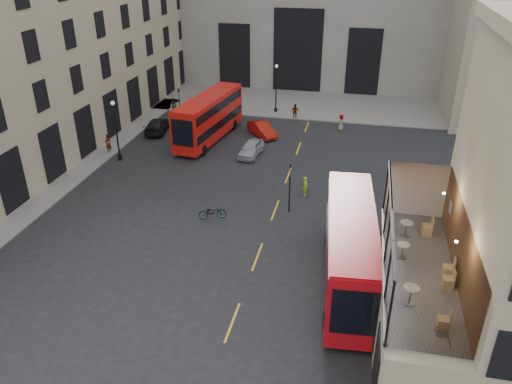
% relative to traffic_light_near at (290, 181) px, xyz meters
% --- Properties ---
extents(ground, '(140.00, 140.00, 0.00)m').
position_rel_traffic_light_near_xyz_m(ground, '(1.00, -12.00, -2.42)').
color(ground, black).
rests_on(ground, ground).
extents(host_frontage, '(3.00, 11.00, 4.50)m').
position_rel_traffic_light_near_xyz_m(host_frontage, '(7.50, -12.00, -0.17)').
color(host_frontage, tan).
rests_on(host_frontage, ground).
extents(cafe_floor, '(3.00, 10.00, 0.10)m').
position_rel_traffic_light_near_xyz_m(cafe_floor, '(7.50, -12.00, 2.12)').
color(cafe_floor, slate).
rests_on(cafe_floor, host_frontage).
extents(building_left, '(14.60, 50.60, 22.00)m').
position_rel_traffic_light_near_xyz_m(building_left, '(-25.96, 8.00, 8.96)').
color(building_left, tan).
rests_on(building_left, ground).
extents(gateway, '(35.00, 10.60, 18.00)m').
position_rel_traffic_light_near_xyz_m(gateway, '(-4.00, 35.99, 6.96)').
color(gateway, '#9C9891').
rests_on(gateway, ground).
extents(pavement_far, '(40.00, 12.00, 0.12)m').
position_rel_traffic_light_near_xyz_m(pavement_far, '(-5.00, 26.00, -2.36)').
color(pavement_far, slate).
rests_on(pavement_far, ground).
extents(pavement_left, '(8.00, 48.00, 0.12)m').
position_rel_traffic_light_near_xyz_m(pavement_left, '(-21.00, -0.00, -2.36)').
color(pavement_left, slate).
rests_on(pavement_left, ground).
extents(traffic_light_near, '(0.16, 0.20, 3.80)m').
position_rel_traffic_light_near_xyz_m(traffic_light_near, '(0.00, 0.00, 0.00)').
color(traffic_light_near, black).
rests_on(traffic_light_near, ground).
extents(traffic_light_far, '(0.16, 0.20, 3.80)m').
position_rel_traffic_light_near_xyz_m(traffic_light_far, '(-14.00, 16.00, 0.00)').
color(traffic_light_far, black).
rests_on(traffic_light_far, ground).
extents(street_lamp_a, '(0.36, 0.36, 5.33)m').
position_rel_traffic_light_near_xyz_m(street_lamp_a, '(-16.00, 6.00, -0.03)').
color(street_lamp_a, black).
rests_on(street_lamp_a, ground).
extents(street_lamp_b, '(0.36, 0.36, 5.33)m').
position_rel_traffic_light_near_xyz_m(street_lamp_b, '(-5.00, 22.00, -0.03)').
color(street_lamp_b, black).
rests_on(street_lamp_b, ground).
extents(bus_near, '(3.41, 11.28, 4.44)m').
position_rel_traffic_light_near_xyz_m(bus_near, '(4.50, -7.52, 0.07)').
color(bus_near, red).
rests_on(bus_near, ground).
extents(bus_far, '(3.87, 10.97, 4.29)m').
position_rel_traffic_light_near_xyz_m(bus_far, '(-9.71, 12.42, -0.02)').
color(bus_far, red).
rests_on(bus_far, ground).
extents(car_a, '(1.95, 3.98, 1.31)m').
position_rel_traffic_light_near_xyz_m(car_a, '(-4.95, 9.43, -1.77)').
color(car_a, '#A2A5AA').
rests_on(car_a, ground).
extents(car_b, '(3.65, 4.04, 1.34)m').
position_rel_traffic_light_near_xyz_m(car_b, '(-5.00, 14.52, -1.76)').
color(car_b, '#A5130A').
rests_on(car_b, ground).
extents(car_c, '(2.40, 4.82, 1.35)m').
position_rel_traffic_light_near_xyz_m(car_c, '(-15.44, 13.40, -1.75)').
color(car_c, black).
rests_on(car_c, ground).
extents(bicycle, '(2.01, 1.28, 1.00)m').
position_rel_traffic_light_near_xyz_m(bicycle, '(-5.06, -2.07, -1.93)').
color(bicycle, gray).
rests_on(bicycle, ground).
extents(cyclist, '(0.37, 0.56, 1.53)m').
position_rel_traffic_light_near_xyz_m(cyclist, '(0.79, 2.78, -1.66)').
color(cyclist, '#ABD816').
rests_on(cyclist, ground).
extents(pedestrian_a, '(1.01, 0.82, 1.96)m').
position_rel_traffic_light_near_xyz_m(pedestrian_a, '(-15.63, 18.47, -1.45)').
color(pedestrian_a, gray).
rests_on(pedestrian_a, ground).
extents(pedestrian_b, '(1.09, 1.32, 1.78)m').
position_rel_traffic_light_near_xyz_m(pedestrian_b, '(-10.52, 17.81, -1.54)').
color(pedestrian_b, gray).
rests_on(pedestrian_b, ground).
extents(pedestrian_c, '(0.97, 0.43, 1.64)m').
position_rel_traffic_light_near_xyz_m(pedestrian_c, '(-2.57, 20.25, -1.61)').
color(pedestrian_c, gray).
rests_on(pedestrian_c, ground).
extents(pedestrian_d, '(0.64, 0.88, 1.65)m').
position_rel_traffic_light_near_xyz_m(pedestrian_d, '(2.46, 17.72, -1.60)').
color(pedestrian_d, gray).
rests_on(pedestrian_d, ground).
extents(pedestrian_e, '(0.58, 0.74, 1.77)m').
position_rel_traffic_light_near_xyz_m(pedestrian_e, '(-17.67, 7.23, -1.54)').
color(pedestrian_e, gray).
rests_on(pedestrian_e, ground).
extents(cafe_table_near, '(0.64, 0.64, 0.80)m').
position_rel_traffic_light_near_xyz_m(cafe_table_near, '(6.96, -14.39, 2.71)').
color(cafe_table_near, beige).
rests_on(cafe_table_near, cafe_floor).
extents(cafe_table_mid, '(0.57, 0.57, 0.71)m').
position_rel_traffic_light_near_xyz_m(cafe_table_mid, '(6.81, -11.16, 2.64)').
color(cafe_table_mid, silver).
rests_on(cafe_table_mid, cafe_floor).
extents(cafe_table_far, '(0.62, 0.62, 0.77)m').
position_rel_traffic_light_near_xyz_m(cafe_table_far, '(7.03, -9.26, 2.69)').
color(cafe_table_far, beige).
rests_on(cafe_table_far, cafe_floor).
extents(cafe_chair_a, '(0.43, 0.43, 0.86)m').
position_rel_traffic_light_near_xyz_m(cafe_chair_a, '(8.11, -15.55, 2.44)').
color(cafe_chair_a, tan).
rests_on(cafe_chair_a, cafe_floor).
extents(cafe_chair_b, '(0.50, 0.50, 0.91)m').
position_rel_traffic_light_near_xyz_m(cafe_chair_b, '(8.55, -13.00, 2.45)').
color(cafe_chair_b, tan).
rests_on(cafe_chair_b, cafe_floor).
extents(cafe_chair_c, '(0.47, 0.47, 0.90)m').
position_rel_traffic_light_near_xyz_m(cafe_chair_c, '(8.66, -12.15, 2.45)').
color(cafe_chair_c, tan).
rests_on(cafe_chair_c, cafe_floor).
extents(cafe_chair_d, '(0.50, 0.50, 0.97)m').
position_rel_traffic_light_near_xyz_m(cafe_chair_d, '(8.05, -8.89, 2.47)').
color(cafe_chair_d, tan).
rests_on(cafe_chair_d, cafe_floor).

